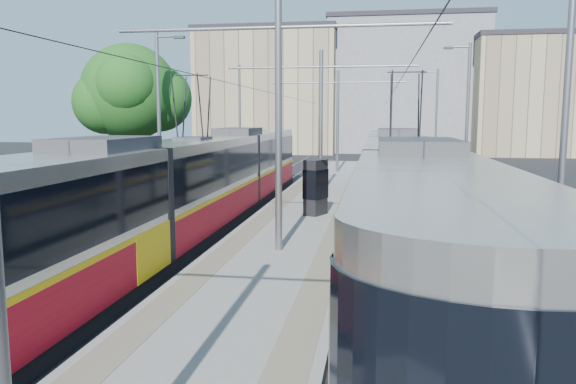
# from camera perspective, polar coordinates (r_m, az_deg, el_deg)

# --- Properties ---
(platform) EXTENTS (4.00, 50.00, 0.30)m
(platform) POSITION_cam_1_polar(r_m,az_deg,el_deg) (24.95, 2.61, -1.48)
(platform) COLOR gray
(platform) RESTS_ON ground
(tactile_strip_left) EXTENTS (0.70, 50.00, 0.01)m
(tactile_strip_left) POSITION_cam_1_polar(r_m,az_deg,el_deg) (25.12, -0.68, -1.05)
(tactile_strip_left) COLOR gray
(tactile_strip_left) RESTS_ON platform
(tactile_strip_right) EXTENTS (0.70, 50.00, 0.01)m
(tactile_strip_right) POSITION_cam_1_polar(r_m,az_deg,el_deg) (24.81, 5.94, -1.20)
(tactile_strip_right) COLOR gray
(tactile_strip_right) RESTS_ON platform
(rails) EXTENTS (8.71, 70.00, 0.03)m
(rails) POSITION_cam_1_polar(r_m,az_deg,el_deg) (24.97, 2.61, -1.79)
(rails) COLOR gray
(rails) RESTS_ON ground
(tram_left) EXTENTS (2.43, 32.35, 5.50)m
(tram_left) POSITION_cam_1_polar(r_m,az_deg,el_deg) (19.95, -9.55, 0.67)
(tram_left) COLOR black
(tram_left) RESTS_ON ground
(tram_right) EXTENTS (2.43, 30.77, 5.50)m
(tram_right) POSITION_cam_1_polar(r_m,az_deg,el_deg) (18.69, 11.62, 0.63)
(tram_right) COLOR black
(tram_right) RESTS_ON ground
(catenary) EXTENTS (9.20, 70.00, 7.00)m
(catenary) POSITION_cam_1_polar(r_m,az_deg,el_deg) (21.82, 1.84, 8.76)
(catenary) COLOR slate
(catenary) RESTS_ON platform
(street_lamps) EXTENTS (15.18, 38.22, 8.00)m
(street_lamps) POSITION_cam_1_polar(r_m,az_deg,el_deg) (28.62, 3.55, 7.77)
(street_lamps) COLOR slate
(street_lamps) RESTS_ON ground
(shelter) EXTENTS (0.95, 1.13, 2.15)m
(shelter) POSITION_cam_1_polar(r_m,az_deg,el_deg) (21.79, 2.82, 0.60)
(shelter) COLOR black
(shelter) RESTS_ON platform
(tree) EXTENTS (5.36, 4.95, 7.78)m
(tree) POSITION_cam_1_polar(r_m,az_deg,el_deg) (30.08, -15.07, 9.58)
(tree) COLOR #382314
(tree) RESTS_ON ground
(building_left) EXTENTS (16.32, 12.24, 14.34)m
(building_left) POSITION_cam_1_polar(r_m,az_deg,el_deg) (68.75, -1.75, 10.12)
(building_left) COLOR tan
(building_left) RESTS_ON ground
(building_centre) EXTENTS (18.36, 14.28, 15.80)m
(building_centre) POSITION_cam_1_polar(r_m,az_deg,el_deg) (71.67, 11.76, 10.45)
(building_centre) COLOR gray
(building_centre) RESTS_ON ground
(building_right) EXTENTS (14.28, 10.20, 12.87)m
(building_right) POSITION_cam_1_polar(r_m,az_deg,el_deg) (67.78, 24.02, 8.90)
(building_right) COLOR tan
(building_right) RESTS_ON ground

